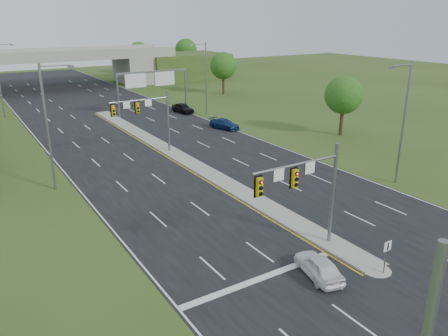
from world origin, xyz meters
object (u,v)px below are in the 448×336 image
Objects in this scene: signal_mast_near at (309,185)px; sign_gantry at (152,80)px; keep_right_sign at (387,252)px; car_far_c at (183,108)px; car_far_b at (224,124)px; overpass at (57,71)px; car_white at (319,266)px; signal_mast_far at (149,113)px.

signal_mast_near is 45.88m from sign_gantry.
keep_right_sign is at bearing -97.70° from sign_gantry.
keep_right_sign is 49.02m from car_far_c.
keep_right_sign is at bearing -63.06° from signal_mast_near.
sign_gantry is at bearing 151.63° from car_far_c.
keep_right_sign is 36.95m from car_far_b.
keep_right_sign is 0.19× the size of sign_gantry.
car_white is (-3.42, -82.57, -2.88)m from overpass.
signal_mast_near is 1.82× the size of car_white.
keep_right_sign reaches higher than car_white.
signal_mast_far is 27.82m from car_white.
signal_mast_near is 1.57× the size of car_far_c.
sign_gantry is at bearing -79.21° from overpass.
overpass is at bearing 84.42° from car_far_b.
signal_mast_near reaches higher than keep_right_sign.
overpass is 50.55m from car_far_b.
overpass is 17.92× the size of car_far_c.
signal_mast_far is 1.82× the size of car_white.
overpass is (0.00, 84.53, 2.04)m from keep_right_sign.
overpass is (2.26, 55.07, -1.17)m from signal_mast_far.
sign_gantry is 0.14× the size of overpass.
car_far_c is (14.42, 45.81, 0.11)m from car_white.
signal_mast_near is 45.46m from car_far_c.
car_far_c is at bearing 71.83° from car_far_b.
keep_right_sign is at bearing -85.61° from signal_mast_far.
car_far_c is at bearing 54.08° from signal_mast_far.
car_white is at bearing -92.37° from overpass.
overpass reaches higher than signal_mast_far.
car_white is 0.85× the size of car_far_b.
car_far_b is at bearing -97.02° from car_far_c.
signal_mast_far is 29.71m from keep_right_sign.
car_far_b is (14.42, 33.32, 0.00)m from car_white.
car_far_c is at bearing -94.69° from car_white.
keep_right_sign is 0.49× the size of car_far_b.
car_far_b is at bearing -100.62° from car_white.
car_far_c reaches higher than car_white.
car_far_b reaches higher than car_white.
overpass reaches higher than sign_gantry.
overpass is 20.84× the size of car_white.
overpass is 38.48m from car_far_c.
signal_mast_far reaches higher than car_far_c.
signal_mast_near reaches higher than car_white.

